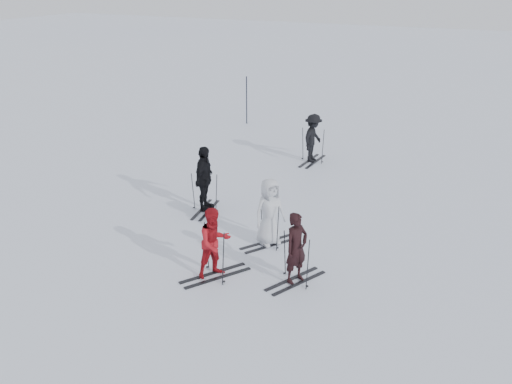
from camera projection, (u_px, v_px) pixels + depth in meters
ground at (240, 239)px, 15.30m from camera, size 120.00×120.00×0.00m
skier_near_dark at (296, 249)px, 12.93m from camera, size 0.62×0.73×1.69m
skier_red at (214, 244)px, 13.16m from camera, size 0.99×1.04×1.70m
skier_grey at (270, 213)px, 14.70m from camera, size 0.95×1.04×1.79m
skier_uphill_left at (204, 180)px, 16.74m from camera, size 0.66×1.21×1.96m
skier_uphill_far at (313, 139)px, 21.04m from camera, size 0.72×1.18×1.78m
skis_near_dark at (296, 258)px, 13.01m from camera, size 1.92×1.52×1.24m
skis_red at (215, 251)px, 13.23m from camera, size 2.03×1.77×1.32m
skis_grey at (269, 223)px, 14.80m from camera, size 1.91×1.66×1.23m
skis_uphill_left at (205, 192)px, 16.88m from camera, size 1.77×1.13×1.20m
skis_uphill_far at (313, 145)px, 21.13m from camera, size 1.85×1.05×1.32m
piste_marker at (247, 100)px, 26.12m from camera, size 0.05×0.05×2.19m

